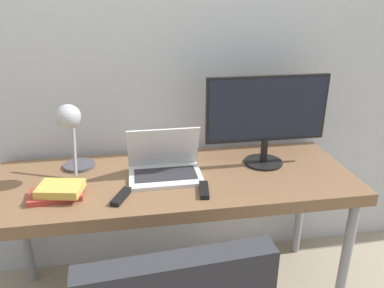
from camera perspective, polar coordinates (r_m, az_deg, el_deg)
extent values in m
cube|color=silver|center=(2.04, -4.38, 14.13)|extent=(8.00, 0.05, 2.60)
cube|color=brown|center=(1.85, -2.74, -5.82)|extent=(1.77, 0.64, 0.06)
cylinder|color=gray|center=(2.10, 22.33, -16.02)|extent=(0.05, 0.05, 0.68)
cylinder|color=gray|center=(2.35, -24.21, -11.93)|extent=(0.05, 0.05, 0.68)
cylinder|color=gray|center=(2.47, 16.20, -8.96)|extent=(0.05, 0.05, 0.68)
cube|color=silver|center=(1.83, -4.07, -4.88)|extent=(0.35, 0.24, 0.02)
cube|color=#2D2D33|center=(1.82, -4.08, -4.60)|extent=(0.30, 0.15, 0.00)
cube|color=silver|center=(1.84, -4.39, -0.52)|extent=(0.35, 0.11, 0.23)
cube|color=silver|center=(1.84, -4.38, -0.56)|extent=(0.32, 0.09, 0.20)
cylinder|color=black|center=(2.01, 10.80, -2.73)|extent=(0.20, 0.20, 0.01)
cylinder|color=black|center=(1.98, 10.94, -0.87)|extent=(0.04, 0.04, 0.13)
cube|color=black|center=(1.91, 11.36, 5.28)|extent=(0.62, 0.02, 0.34)
cube|color=black|center=(1.90, 11.49, 5.17)|extent=(0.60, 0.00, 0.31)
cylinder|color=#4C4C51|center=(2.02, -16.78, -3.12)|extent=(0.16, 0.16, 0.02)
cylinder|color=#99999E|center=(1.90, -17.52, 0.32)|extent=(0.02, 0.15, 0.31)
sphere|color=#B2B2B7|center=(1.78, -18.34, 3.98)|extent=(0.11, 0.11, 0.11)
cube|color=#B2382D|center=(1.76, -20.00, -7.26)|extent=(0.24, 0.16, 0.03)
cube|color=gold|center=(1.74, -19.43, -6.44)|extent=(0.21, 0.17, 0.04)
cube|color=black|center=(1.70, 1.86, -7.01)|extent=(0.06, 0.15, 0.02)
cube|color=black|center=(1.68, -10.71, -7.86)|extent=(0.10, 0.15, 0.02)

